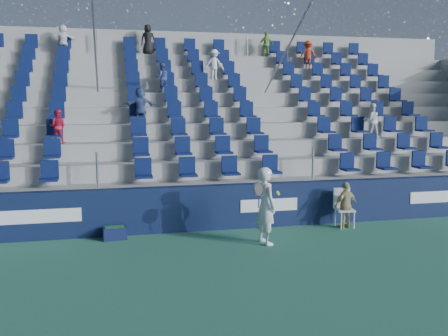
% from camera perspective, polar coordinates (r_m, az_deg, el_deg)
% --- Properties ---
extents(ground, '(70.00, 70.00, 0.00)m').
position_cam_1_polar(ground, '(10.57, 2.41, -11.22)').
color(ground, '#307054').
rests_on(ground, ground).
extents(sponsor_wall, '(24.00, 0.32, 1.20)m').
position_cam_1_polar(sponsor_wall, '(13.36, -1.17, -4.51)').
color(sponsor_wall, '#101A3C').
rests_on(sponsor_wall, ground).
extents(grandstand, '(24.00, 8.17, 6.63)m').
position_cam_1_polar(grandstand, '(18.12, -4.51, 3.59)').
color(grandstand, gray).
rests_on(grandstand, ground).
extents(tennis_player, '(0.69, 0.76, 1.86)m').
position_cam_1_polar(tennis_player, '(12.00, 4.79, -4.31)').
color(tennis_player, silver).
rests_on(tennis_player, ground).
extents(line_judge_chair, '(0.53, 0.54, 1.05)m').
position_cam_1_polar(line_judge_chair, '(14.05, 13.46, -4.11)').
color(line_judge_chair, white).
rests_on(line_judge_chair, ground).
extents(line_judge, '(0.79, 0.49, 1.26)m').
position_cam_1_polar(line_judge, '(13.91, 13.76, -4.12)').
color(line_judge, tan).
rests_on(line_judge, ground).
extents(ball_bin, '(0.60, 0.42, 0.32)m').
position_cam_1_polar(ball_bin, '(12.80, -12.39, -7.20)').
color(ball_bin, '#10183C').
rests_on(ball_bin, ground).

